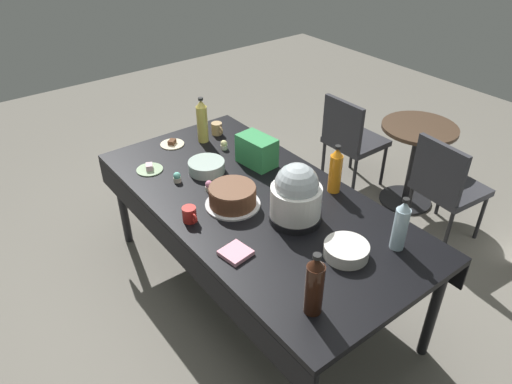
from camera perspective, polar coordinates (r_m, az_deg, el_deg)
ground at (r=3.38m, az=0.00°, el=-11.37°), size 9.00×9.00×0.00m
potluck_table at (r=2.93m, az=0.00°, el=-1.82°), size 2.20×1.10×0.75m
frosted_layer_cake at (r=2.81m, az=-2.80°, el=-0.53°), size 0.33×0.33×0.13m
slow_cooker at (r=2.64m, az=4.79°, el=-0.43°), size 0.30×0.30×0.36m
glass_salad_bowl at (r=3.16m, az=-5.91°, el=3.04°), size 0.24×0.24×0.07m
ceramic_snack_bowl at (r=2.51m, az=10.68°, el=-6.83°), size 0.23×0.23×0.07m
dessert_plate_cobalt at (r=3.52m, az=-1.03°, el=6.19°), size 0.14×0.14×0.05m
dessert_plate_sage at (r=3.25m, az=-12.55°, el=2.71°), size 0.17×0.17×0.04m
dessert_plate_cream at (r=3.54m, az=-9.94°, el=5.69°), size 0.17×0.17×0.04m
cupcake_rose at (r=2.97m, az=-5.60°, el=0.73°), size 0.05×0.05×0.07m
cupcake_berry at (r=2.92m, az=6.30°, el=0.05°), size 0.05×0.05×0.07m
cupcake_vanilla at (r=3.42m, az=-3.84°, el=5.62°), size 0.05×0.05×0.07m
cupcake_mint at (r=3.08m, az=-9.37°, el=1.73°), size 0.05×0.05×0.07m
soda_bottle_cola at (r=2.13m, az=6.97°, el=-10.98°), size 0.08×0.08×0.33m
soda_bottle_ginger_ale at (r=3.49m, az=-6.43°, el=8.37°), size 0.08×0.08×0.34m
soda_bottle_water at (r=2.56m, az=16.84°, el=-3.82°), size 0.08×0.08×0.31m
soda_bottle_orange_juice at (r=2.93m, az=9.44°, el=2.55°), size 0.08×0.08×0.31m
coffee_mug_red at (r=2.71m, az=-7.90°, el=-2.67°), size 0.12×0.08×0.09m
coffee_mug_tan at (r=3.63m, az=-4.67°, el=7.53°), size 0.12×0.08×0.09m
soda_carton at (r=3.20m, az=0.09°, el=4.94°), size 0.28×0.19×0.20m
paper_napkin_stack at (r=2.49m, az=-2.44°, el=-7.24°), size 0.16×0.16×0.02m
maroon_chair_left at (r=4.24m, az=11.22°, el=6.46°), size 0.44×0.44×0.85m
maroon_chair_right at (r=3.78m, az=21.65°, el=0.93°), size 0.48×0.48×0.85m
round_cafe_table at (r=4.14m, az=18.41°, el=4.69°), size 0.60×0.60×0.72m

